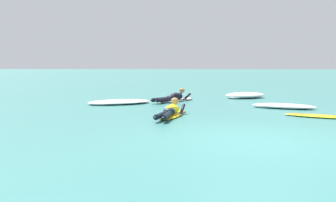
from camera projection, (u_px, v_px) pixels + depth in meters
ground_plane at (220, 96)px, 17.73m from camera, size 120.00×120.00×0.00m
surfer_near at (171, 112)px, 11.22m from camera, size 0.90×2.52×0.55m
surfer_far at (174, 98)px, 15.46m from camera, size 1.71×2.34×0.55m
drifting_surfboard at (324, 116)px, 11.04m from camera, size 2.19×1.41×0.16m
whitewater_front at (284, 106)px, 13.16m from camera, size 2.19×1.41×0.16m
whitewater_mid_right at (245, 95)px, 16.89m from camera, size 2.06×1.71×0.24m
whitewater_far_band at (119, 102)px, 14.56m from camera, size 2.57×2.00×0.15m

